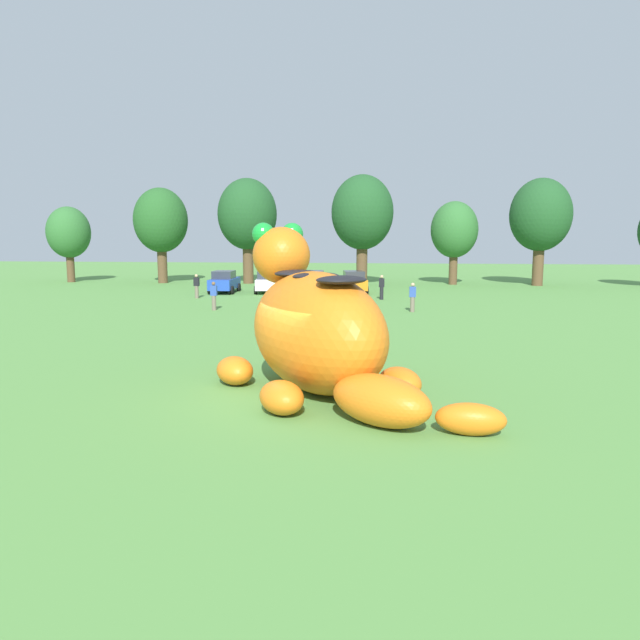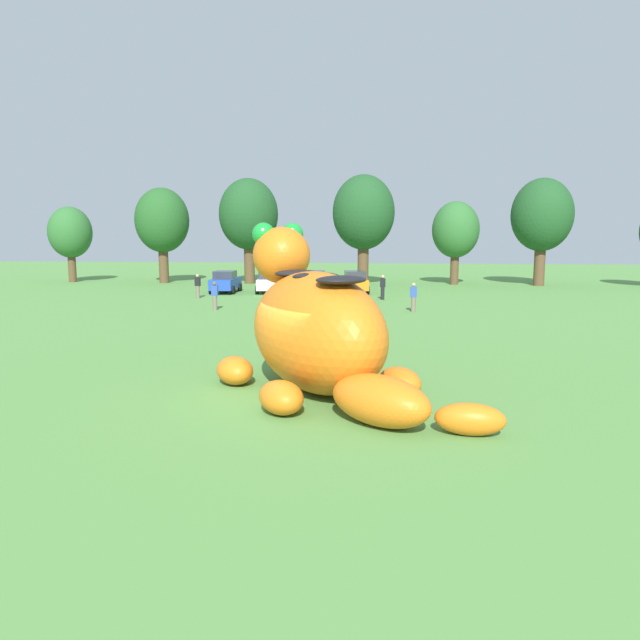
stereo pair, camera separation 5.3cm
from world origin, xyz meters
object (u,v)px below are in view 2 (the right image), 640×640
Objects in this scene: car_black at (315,282)px; spectator_wandering at (383,287)px; giant_inflatable_creature at (317,330)px; car_blue at (225,282)px; spectator_by_cars at (198,286)px; car_white at (269,282)px; spectator_mid_field at (215,296)px; car_orange at (355,282)px; spectator_near_inflatable at (413,298)px.

spectator_wandering is at bearing -40.85° from car_black.
giant_inflatable_creature reaches higher than car_blue.
spectator_by_cars is 1.00× the size of spectator_wandering.
spectator_by_cars is at bearing -177.66° from spectator_wandering.
car_blue is 0.97× the size of car_white.
spectator_mid_field is at bearing 115.10° from giant_inflatable_creature.
car_blue is at bearing 110.47° from giant_inflatable_creature.
car_black is 3.11m from car_orange.
giant_inflatable_creature is 1.91× the size of car_black.
car_black is at bearing 68.19° from spectator_mid_field.
car_white is 15.05m from spectator_near_inflatable.
spectator_mid_field is at bearing -77.80° from car_blue.
spectator_near_inflatable is (3.54, 18.06, -0.92)m from giant_inflatable_creature.
giant_inflatable_creature is at bearing -82.96° from car_black.
car_blue is 10.09m from car_orange.
car_white is at bearing 84.47° from spectator_mid_field.
spectator_near_inflatable is (10.70, -10.58, -0.01)m from car_white.
spectator_wandering is at bearing -24.67° from car_white.
spectator_by_cars is at bearing -132.61° from car_white.
car_orange reaches higher than spectator_near_inflatable.
car_orange reaches higher than spectator_wandering.
car_white is at bearing 47.39° from spectator_by_cars.
car_orange is 11.87m from spectator_near_inflatable.
car_black is 7.01m from spectator_wandering.
car_blue is 3.40m from car_white.
spectator_by_cars is at bearing -146.72° from car_black.
car_white reaches higher than spectator_wandering.
spectator_near_inflatable is at bearing -44.69° from car_white.
car_black is at bearing -178.61° from car_orange.
giant_inflatable_creature is 29.53m from car_white.
car_blue is at bearing -174.40° from car_orange.
spectator_near_inflatable is at bearing -57.25° from car_black.
car_blue is 10.91m from spectator_mid_field.
car_white is 11.11m from spectator_mid_field.
car_orange is 5.15m from spectator_wandering.
spectator_mid_field is at bearing -123.59° from car_orange.
spectator_wandering is (13.10, 0.53, 0.00)m from spectator_by_cars.
car_black is at bearing 122.75° from spectator_near_inflatable.
car_white is at bearing -174.95° from car_orange.
spectator_near_inflatable is 11.78m from spectator_mid_field.
car_black is 2.46× the size of spectator_near_inflatable.
car_white is 0.99× the size of car_orange.
car_orange reaches higher than spectator_mid_field.
car_white is 2.51× the size of spectator_mid_field.
car_white is 6.26m from spectator_by_cars.
car_orange is (6.67, 0.59, 0.00)m from car_white.
car_black is 2.46× the size of spectator_mid_field.
spectator_wandering is at bearing -16.71° from car_blue.
car_blue is at bearing -173.31° from car_white.
spectator_wandering is (2.19, -4.66, -0.01)m from car_orange.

